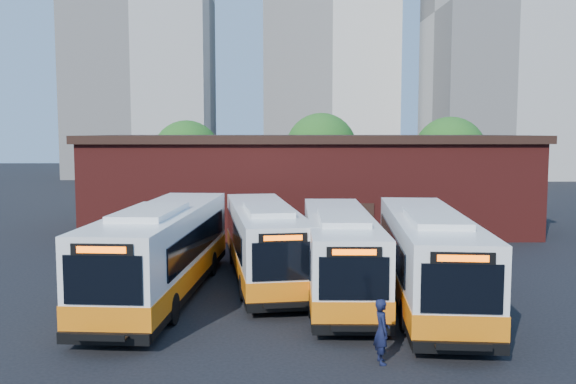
{
  "coord_description": "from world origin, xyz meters",
  "views": [
    {
      "loc": [
        -2.33,
        -21.78,
        6.6
      ],
      "look_at": [
        -1.71,
        5.22,
        3.95
      ],
      "focal_mm": 38.0,
      "sensor_mm": 36.0,
      "label": 1
    }
  ],
  "objects_px": {
    "bus_mideast": "(339,255)",
    "bus_west": "(163,254)",
    "bus_midwest": "(264,244)",
    "bus_east": "(428,260)",
    "transit_worker": "(382,331)"
  },
  "relations": [
    {
      "from": "bus_midwest",
      "to": "transit_worker",
      "type": "bearing_deg",
      "value": -78.28
    },
    {
      "from": "bus_west",
      "to": "bus_east",
      "type": "xyz_separation_m",
      "value": [
        10.46,
        -1.19,
        -0.05
      ]
    },
    {
      "from": "bus_west",
      "to": "bus_east",
      "type": "height_order",
      "value": "bus_west"
    },
    {
      "from": "bus_midwest",
      "to": "bus_mideast",
      "type": "relative_size",
      "value": 1.01
    },
    {
      "from": "bus_west",
      "to": "bus_east",
      "type": "bearing_deg",
      "value": -1.57
    },
    {
      "from": "transit_worker",
      "to": "bus_west",
      "type": "bearing_deg",
      "value": 40.66
    },
    {
      "from": "bus_mideast",
      "to": "transit_worker",
      "type": "relative_size",
      "value": 6.79
    },
    {
      "from": "bus_midwest",
      "to": "bus_east",
      "type": "bearing_deg",
      "value": -38.99
    },
    {
      "from": "bus_east",
      "to": "transit_worker",
      "type": "distance_m",
      "value": 6.94
    },
    {
      "from": "bus_mideast",
      "to": "bus_east",
      "type": "xyz_separation_m",
      "value": [
        3.3,
        -1.45,
        0.08
      ]
    },
    {
      "from": "bus_mideast",
      "to": "bus_west",
      "type": "bearing_deg",
      "value": -176.2
    },
    {
      "from": "bus_west",
      "to": "bus_midwest",
      "type": "xyz_separation_m",
      "value": [
        4.02,
        2.77,
        -0.13
      ]
    },
    {
      "from": "bus_east",
      "to": "transit_worker",
      "type": "bearing_deg",
      "value": -108.96
    },
    {
      "from": "bus_midwest",
      "to": "bus_mideast",
      "type": "distance_m",
      "value": 4.02
    },
    {
      "from": "bus_mideast",
      "to": "bus_midwest",
      "type": "bearing_deg",
      "value": 143.04
    }
  ]
}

